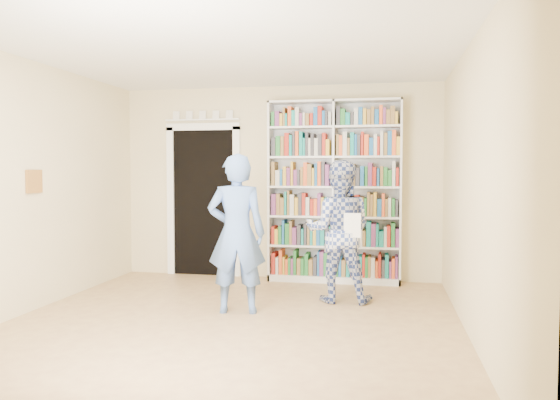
# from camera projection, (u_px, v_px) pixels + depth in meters

# --- Properties ---
(floor) EXTENTS (5.00, 5.00, 0.00)m
(floor) POSITION_uv_depth(u_px,v_px,m) (229.00, 326.00, 5.33)
(floor) COLOR #986C49
(floor) RESTS_ON ground
(ceiling) EXTENTS (5.00, 5.00, 0.00)m
(ceiling) POSITION_uv_depth(u_px,v_px,m) (227.00, 46.00, 5.18)
(ceiling) COLOR white
(ceiling) RESTS_ON wall_back
(wall_back) EXTENTS (4.50, 0.00, 4.50)m
(wall_back) POSITION_uv_depth(u_px,v_px,m) (278.00, 183.00, 7.71)
(wall_back) COLOR beige
(wall_back) RESTS_ON floor
(wall_left) EXTENTS (0.00, 5.00, 5.00)m
(wall_left) POSITION_uv_depth(u_px,v_px,m) (20.00, 187.00, 5.68)
(wall_left) COLOR beige
(wall_left) RESTS_ON floor
(wall_right) EXTENTS (0.00, 5.00, 5.00)m
(wall_right) POSITION_uv_depth(u_px,v_px,m) (473.00, 189.00, 4.83)
(wall_right) COLOR beige
(wall_right) RESTS_ON floor
(bookshelf) EXTENTS (1.79, 0.34, 2.46)m
(bookshelf) POSITION_uv_depth(u_px,v_px,m) (334.00, 191.00, 7.41)
(bookshelf) COLOR white
(bookshelf) RESTS_ON floor
(doorway) EXTENTS (1.10, 0.08, 2.43)m
(doorway) POSITION_uv_depth(u_px,v_px,m) (204.00, 194.00, 7.90)
(doorway) COLOR black
(doorway) RESTS_ON floor
(wall_art) EXTENTS (0.03, 0.25, 0.25)m
(wall_art) POSITION_uv_depth(u_px,v_px,m) (34.00, 181.00, 5.87)
(wall_art) COLOR brown
(wall_art) RESTS_ON wall_left
(man_blue) EXTENTS (0.68, 0.52, 1.69)m
(man_blue) POSITION_uv_depth(u_px,v_px,m) (237.00, 234.00, 5.79)
(man_blue) COLOR #5275B7
(man_blue) RESTS_ON floor
(man_plaid) EXTENTS (0.80, 0.62, 1.63)m
(man_plaid) POSITION_uv_depth(u_px,v_px,m) (339.00, 231.00, 6.30)
(man_plaid) COLOR navy
(man_plaid) RESTS_ON floor
(paper_sheet) EXTENTS (0.19, 0.04, 0.27)m
(paper_sheet) POSITION_uv_depth(u_px,v_px,m) (352.00, 225.00, 6.02)
(paper_sheet) COLOR white
(paper_sheet) RESTS_ON man_plaid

